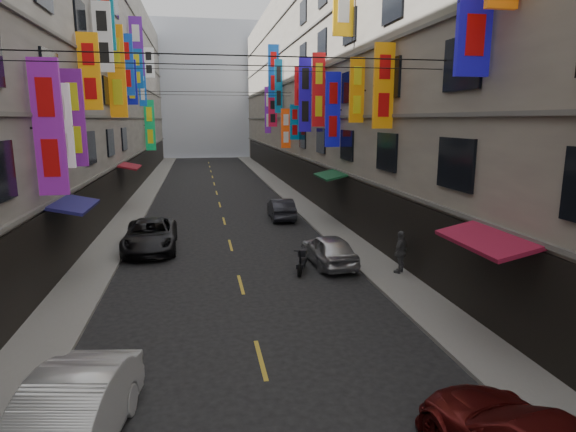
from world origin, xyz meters
name	(u,v)px	position (x,y,z in m)	size (l,w,h in m)	color
sidewalk_left	(136,206)	(-6.00, 42.00, 0.06)	(2.00, 90.00, 0.12)	slate
sidewalk_right	(298,201)	(6.00, 42.00, 0.06)	(2.00, 90.00, 0.12)	slate
building_row_left	(34,70)	(-11.99, 42.00, 9.49)	(10.14, 90.00, 19.00)	gray
building_row_right	(377,76)	(11.99, 42.00, 9.49)	(10.14, 90.00, 19.00)	gray
haze_block	(205,91)	(0.00, 92.00, 11.00)	(18.00, 8.00, 22.00)	silver
shop_signage	(218,67)	(-0.11, 35.48, 9.19)	(14.00, 55.00, 12.43)	#0F3BB9
street_awnings	(204,200)	(-1.26, 26.00, 3.00)	(13.99, 35.20, 0.41)	#144D1E
overhead_cables	(226,64)	(0.00, 30.00, 8.80)	(14.00, 38.04, 1.24)	black
lane_markings	(222,212)	(0.00, 39.00, 0.00)	(0.12, 80.20, 0.01)	gold
scooter_far_right	(302,261)	(2.65, 25.17, 0.44)	(0.79, 1.74, 1.14)	black
car_left_mid	(66,423)	(-4.00, 14.85, 0.76)	(1.61, 4.61, 1.52)	silver
car_left_far	(150,235)	(-3.86, 29.81, 0.73)	(2.43, 5.27, 1.47)	black
car_right_mid	(329,250)	(4.00, 25.89, 0.69)	(1.62, 4.03, 1.37)	silver
car_right_far	(281,209)	(3.63, 35.99, 0.66)	(1.40, 4.01, 1.32)	#2A2A32
pedestrian_rfar	(401,252)	(6.48, 23.94, 0.99)	(1.02, 0.58, 1.74)	#515154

